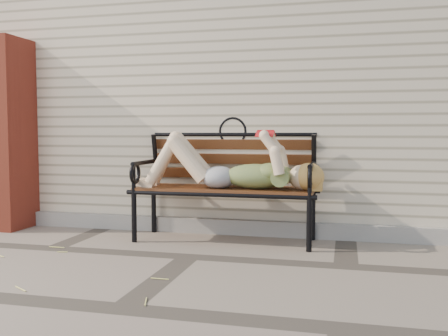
# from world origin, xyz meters

# --- Properties ---
(ground) EXTENTS (80.00, 80.00, 0.00)m
(ground) POSITION_xyz_m (0.00, 0.00, 0.00)
(ground) COLOR #76695B
(ground) RESTS_ON ground
(house_wall) EXTENTS (8.00, 4.00, 3.00)m
(house_wall) POSITION_xyz_m (0.00, 3.00, 1.50)
(house_wall) COLOR beige
(house_wall) RESTS_ON ground
(foundation_strip) EXTENTS (8.00, 0.10, 0.15)m
(foundation_strip) POSITION_xyz_m (0.00, 0.97, 0.07)
(foundation_strip) COLOR #9E988E
(foundation_strip) RESTS_ON ground
(brick_pillar) EXTENTS (0.50, 0.50, 2.00)m
(brick_pillar) POSITION_xyz_m (-2.30, 0.75, 1.00)
(brick_pillar) COLOR #AA3B26
(brick_pillar) RESTS_ON ground
(garden_bench) EXTENTS (1.82, 0.72, 1.18)m
(garden_bench) POSITION_xyz_m (0.14, 0.77, 0.66)
(garden_bench) COLOR black
(garden_bench) RESTS_ON ground
(reading_woman) EXTENTS (1.72, 0.39, 0.54)m
(reading_woman) POSITION_xyz_m (0.15, 0.62, 0.70)
(reading_woman) COLOR #0A3948
(reading_woman) RESTS_ON ground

